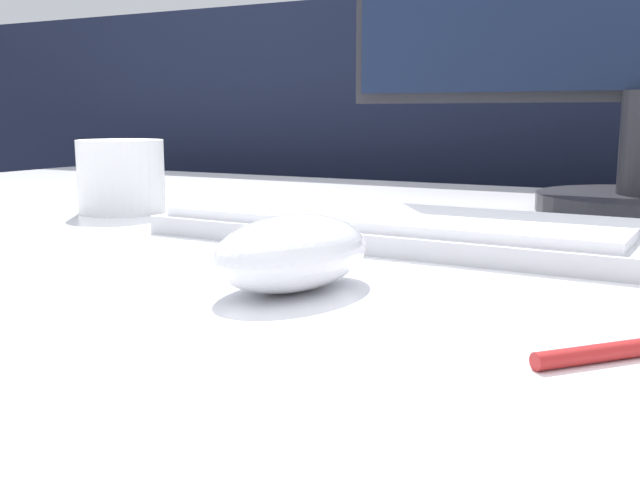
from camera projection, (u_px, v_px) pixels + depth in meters
partition_panel at (573, 323)px, 1.21m from camera, size 5.00×0.03×1.07m
computer_mouse_near at (293, 252)px, 0.45m from camera, size 0.09×0.13×0.05m
keyboard at (393, 227)px, 0.62m from camera, size 0.41×0.16×0.02m
mug at (121, 176)px, 0.80m from camera, size 0.09×0.09×0.08m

